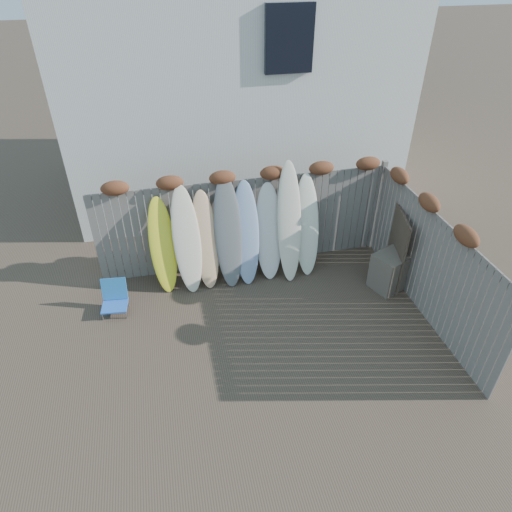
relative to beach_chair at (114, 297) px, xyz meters
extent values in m
plane|color=#493A2D|center=(2.70, -1.44, -0.29)|extent=(80.00, 80.00, 0.00)
cube|color=slate|center=(2.70, 0.96, 0.71)|extent=(6.00, 0.10, 2.00)
cube|color=slate|center=(5.70, 0.96, 0.76)|extent=(0.10, 0.10, 2.10)
ellipsoid|color=brown|center=(0.30, 0.92, 1.81)|extent=(0.52, 0.28, 0.28)
ellipsoid|color=brown|center=(1.30, 0.92, 1.81)|extent=(0.52, 0.28, 0.28)
ellipsoid|color=brown|center=(2.30, 0.92, 1.81)|extent=(0.52, 0.28, 0.28)
ellipsoid|color=brown|center=(3.30, 0.92, 1.81)|extent=(0.52, 0.28, 0.28)
ellipsoid|color=brown|center=(4.30, 0.92, 1.81)|extent=(0.52, 0.28, 0.28)
ellipsoid|color=brown|center=(5.30, 0.92, 1.81)|extent=(0.52, 0.28, 0.28)
cube|color=slate|center=(5.70, -1.24, 0.71)|extent=(0.10, 4.40, 2.00)
ellipsoid|color=brown|center=(5.66, -1.94, 1.81)|extent=(0.28, 0.56, 0.28)
ellipsoid|color=brown|center=(5.66, -0.84, 1.81)|extent=(0.28, 0.56, 0.28)
ellipsoid|color=brown|center=(5.66, 0.26, 1.81)|extent=(0.28, 0.56, 0.28)
cube|color=silver|center=(3.20, 5.06, 2.71)|extent=(8.00, 5.00, 6.00)
cube|color=black|center=(4.00, 2.51, 3.91)|extent=(1.00, 0.12, 1.30)
cube|color=blue|center=(-0.01, -0.11, -0.11)|extent=(0.51, 0.45, 0.03)
cube|color=#236CB3|center=(0.01, 0.11, 0.12)|extent=(0.48, 0.19, 0.43)
cylinder|color=#A7A7AE|center=(-0.24, -0.26, -0.20)|extent=(0.03, 0.03, 0.18)
cylinder|color=#AFB0B7|center=(-0.21, 0.08, -0.20)|extent=(0.03, 0.03, 0.18)
cylinder|color=#A3A4AA|center=(0.18, -0.31, -0.20)|extent=(0.03, 0.03, 0.18)
cylinder|color=#BCBBC3|center=(0.22, 0.04, -0.20)|extent=(0.03, 0.03, 0.18)
cube|color=brown|center=(5.40, -0.50, 0.10)|extent=(0.83, 0.77, 0.78)
cube|color=brown|center=(5.57, -0.31, 0.48)|extent=(0.28, 1.01, 1.55)
ellipsoid|color=#FFF529|center=(1.01, 0.58, 0.65)|extent=(0.53, 0.69, 1.88)
ellipsoid|color=beige|center=(1.48, 0.50, 0.76)|extent=(0.58, 0.77, 2.10)
ellipsoid|color=#F5CF89|center=(1.85, 0.53, 0.68)|extent=(0.51, 0.70, 1.95)
ellipsoid|color=slate|center=(2.30, 0.52, 0.81)|extent=(0.57, 0.79, 2.20)
ellipsoid|color=#8BA2C9|center=(2.67, 0.50, 0.74)|extent=(0.58, 0.77, 2.06)
ellipsoid|color=silver|center=(3.14, 0.55, 0.69)|extent=(0.61, 0.74, 1.95)
ellipsoid|color=beige|center=(3.54, 0.47, 0.90)|extent=(0.56, 0.88, 2.38)
ellipsoid|color=white|center=(3.94, 0.53, 0.74)|extent=(0.54, 0.76, 2.06)
camera|label=1|loc=(1.17, -7.01, 5.65)|focal=32.00mm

